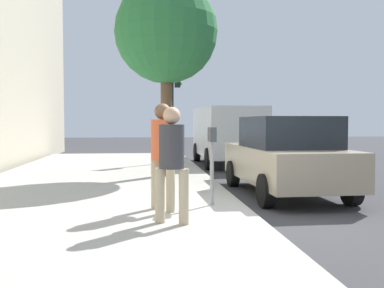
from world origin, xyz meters
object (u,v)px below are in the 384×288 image
at_px(parked_sedan_near, 286,156).
at_px(street_tree, 166,33).
at_px(pedestrian_bystander, 172,156).
at_px(traffic_signal, 175,97).
at_px(pedestrian_at_meter, 163,147).
at_px(parked_van_far, 227,132).
at_px(parking_meter, 212,149).

distance_m(parked_sedan_near, street_tree, 4.92).
distance_m(pedestrian_bystander, traffic_signal, 10.09).
bearing_deg(pedestrian_at_meter, traffic_signal, 47.09).
relative_size(pedestrian_at_meter, parked_van_far, 0.35).
height_order(pedestrian_bystander, street_tree, street_tree).
height_order(parked_van_far, street_tree, street_tree).
xyz_separation_m(pedestrian_bystander, street_tree, (5.92, -0.23, 2.95)).
bearing_deg(parked_van_far, parked_sedan_near, -179.99).
distance_m(parking_meter, pedestrian_at_meter, 0.98).
bearing_deg(parked_sedan_near, pedestrian_bystander, 139.01).
xyz_separation_m(pedestrian_at_meter, parked_sedan_near, (2.19, -2.86, -0.33)).
relative_size(parking_meter, parked_van_far, 0.27).
distance_m(parking_meter, street_tree, 5.44).
height_order(parking_meter, pedestrian_bystander, pedestrian_bystander).
xyz_separation_m(parked_van_far, traffic_signal, (-0.34, 2.02, 1.32)).
bearing_deg(pedestrian_at_meter, pedestrian_bystander, -122.43).
bearing_deg(traffic_signal, pedestrian_at_meter, 174.62).
bearing_deg(traffic_signal, parking_meter, -179.60).
relative_size(parking_meter, pedestrian_at_meter, 0.78).
bearing_deg(street_tree, pedestrian_bystander, 177.75).
bearing_deg(street_tree, parked_van_far, -30.15).
bearing_deg(traffic_signal, street_tree, 172.64).
xyz_separation_m(parking_meter, pedestrian_at_meter, (-0.39, 0.90, 0.06)).
bearing_deg(parked_sedan_near, pedestrian_at_meter, 127.37).
distance_m(parked_sedan_near, traffic_signal, 7.26).
bearing_deg(pedestrian_bystander, street_tree, 22.25).
distance_m(parking_meter, traffic_signal, 8.68).
bearing_deg(pedestrian_bystander, traffic_signal, 20.17).
height_order(pedestrian_at_meter, pedestrian_bystander, pedestrian_at_meter).
bearing_deg(street_tree, parked_sedan_near, -137.11).
xyz_separation_m(parking_meter, street_tree, (4.53, 0.58, 2.94)).
relative_size(parked_van_far, street_tree, 0.96).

